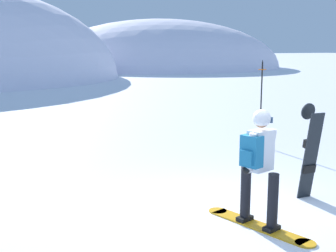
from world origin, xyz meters
TOP-DOWN VIEW (x-y plane):
  - ground_plane at (0.00, 0.00)m, footprint 300.00×300.00m
  - ridge_peak_far at (19.32, 45.81)m, footprint 30.05×27.05m
  - snowboarder_main at (0.02, -0.42)m, footprint 0.71×1.78m
  - spare_snowboard at (1.54, 0.21)m, footprint 0.28×0.28m
  - piste_marker_near at (3.35, 3.99)m, footprint 0.20×0.20m

SIDE VIEW (x-z plane):
  - ground_plane at x=0.00m, z-range 0.00..0.00m
  - ridge_peak_far at x=19.32m, z-range -5.98..5.98m
  - spare_snowboard at x=1.54m, z-range 0.01..1.66m
  - snowboarder_main at x=0.02m, z-range 0.06..1.78m
  - piste_marker_near at x=3.35m, z-range 0.15..2.40m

